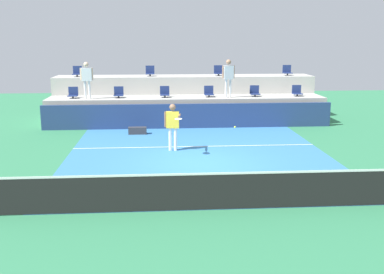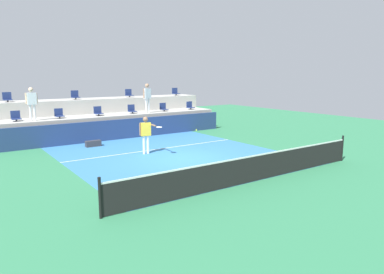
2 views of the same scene
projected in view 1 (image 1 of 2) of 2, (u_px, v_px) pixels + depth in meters
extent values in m
plane|color=#2D754C|center=(201.00, 164.00, 14.60)|extent=(40.00, 40.00, 0.00)
cube|color=teal|center=(198.00, 156.00, 15.58)|extent=(9.00, 10.00, 0.01)
cube|color=white|center=(195.00, 146.00, 16.94)|extent=(9.00, 0.06, 0.00)
cube|color=black|center=(217.00, 191.00, 10.61)|extent=(10.40, 0.01, 0.87)
cube|color=white|center=(218.00, 174.00, 10.52)|extent=(10.40, 0.02, 0.05)
cube|color=navy|center=(189.00, 116.00, 20.33)|extent=(13.00, 0.16, 1.10)
cube|color=#ADAAA3|center=(187.00, 110.00, 21.58)|extent=(13.00, 1.80, 1.25)
cube|color=#ADAAA3|center=(185.00, 96.00, 23.24)|extent=(13.00, 1.80, 2.10)
cylinder|color=#2D2D33|center=(73.00, 97.00, 20.91)|extent=(0.08, 0.08, 0.10)
cube|color=navy|center=(73.00, 96.00, 20.89)|extent=(0.44, 0.40, 0.04)
cube|color=navy|center=(73.00, 91.00, 21.02)|extent=(0.44, 0.04, 0.38)
cylinder|color=#2D2D33|center=(119.00, 97.00, 21.06)|extent=(0.08, 0.08, 0.10)
cube|color=navy|center=(119.00, 95.00, 21.04)|extent=(0.44, 0.40, 0.04)
cube|color=navy|center=(119.00, 90.00, 21.18)|extent=(0.44, 0.04, 0.38)
cylinder|color=#2D2D33|center=(165.00, 96.00, 21.22)|extent=(0.08, 0.08, 0.10)
cube|color=navy|center=(165.00, 95.00, 21.20)|extent=(0.44, 0.40, 0.04)
cube|color=navy|center=(165.00, 90.00, 21.33)|extent=(0.44, 0.04, 0.38)
cylinder|color=#2D2D33|center=(209.00, 96.00, 21.37)|extent=(0.08, 0.08, 0.10)
cube|color=navy|center=(209.00, 95.00, 21.35)|extent=(0.44, 0.40, 0.04)
cube|color=navy|center=(209.00, 90.00, 21.48)|extent=(0.44, 0.04, 0.38)
cylinder|color=#2D2D33|center=(255.00, 96.00, 21.53)|extent=(0.08, 0.08, 0.10)
cube|color=navy|center=(255.00, 94.00, 21.51)|extent=(0.44, 0.40, 0.04)
cube|color=navy|center=(254.00, 89.00, 21.64)|extent=(0.44, 0.04, 0.38)
cylinder|color=#2D2D33|center=(297.00, 95.00, 21.68)|extent=(0.08, 0.08, 0.10)
cube|color=navy|center=(297.00, 94.00, 21.66)|extent=(0.44, 0.40, 0.04)
cube|color=navy|center=(296.00, 89.00, 21.79)|extent=(0.44, 0.04, 0.38)
cylinder|color=#2D2D33|center=(77.00, 76.00, 22.47)|extent=(0.08, 0.08, 0.10)
cube|color=navy|center=(77.00, 74.00, 22.46)|extent=(0.44, 0.40, 0.04)
cube|color=navy|center=(77.00, 70.00, 22.59)|extent=(0.44, 0.04, 0.38)
cylinder|color=#2D2D33|center=(150.00, 75.00, 22.74)|extent=(0.08, 0.08, 0.10)
cube|color=navy|center=(150.00, 74.00, 22.72)|extent=(0.44, 0.40, 0.04)
cube|color=navy|center=(150.00, 69.00, 22.85)|extent=(0.44, 0.04, 0.38)
cylinder|color=#2D2D33|center=(219.00, 75.00, 22.99)|extent=(0.08, 0.08, 0.10)
cube|color=navy|center=(219.00, 73.00, 22.97)|extent=(0.44, 0.40, 0.04)
cube|color=navy|center=(218.00, 69.00, 23.10)|extent=(0.44, 0.04, 0.38)
cylinder|color=#2D2D33|center=(287.00, 74.00, 23.25)|extent=(0.08, 0.08, 0.10)
cube|color=navy|center=(288.00, 73.00, 23.23)|extent=(0.44, 0.40, 0.04)
cube|color=navy|center=(287.00, 69.00, 23.36)|extent=(0.44, 0.04, 0.38)
cylinder|color=white|center=(170.00, 139.00, 16.27)|extent=(0.12, 0.12, 0.83)
cylinder|color=white|center=(175.00, 139.00, 16.26)|extent=(0.12, 0.12, 0.83)
cube|color=yellow|center=(173.00, 120.00, 16.11)|extent=(0.47, 0.23, 0.59)
sphere|color=#846047|center=(173.00, 107.00, 16.02)|extent=(0.25, 0.25, 0.23)
cylinder|color=#846047|center=(165.00, 119.00, 16.12)|extent=(0.08, 0.08, 0.56)
cylinder|color=#846047|center=(179.00, 116.00, 15.81)|extent=(0.12, 0.53, 0.07)
cylinder|color=black|center=(179.00, 117.00, 15.45)|extent=(0.06, 0.26, 0.04)
ellipsoid|color=silver|center=(178.00, 119.00, 15.18)|extent=(0.29, 0.35, 0.03)
cylinder|color=white|center=(85.00, 90.00, 20.58)|extent=(0.12, 0.12, 0.82)
cylinder|color=white|center=(89.00, 90.00, 20.60)|extent=(0.12, 0.12, 0.82)
cube|color=white|center=(87.00, 74.00, 20.44)|extent=(0.46, 0.21, 0.58)
sphere|color=beige|center=(86.00, 64.00, 20.34)|extent=(0.24, 0.24, 0.22)
cylinder|color=beige|center=(81.00, 74.00, 20.40)|extent=(0.07, 0.07, 0.55)
cylinder|color=beige|center=(92.00, 74.00, 20.47)|extent=(0.07, 0.07, 0.55)
cylinder|color=white|center=(226.00, 88.00, 21.03)|extent=(0.13, 0.13, 0.87)
cylinder|color=white|center=(230.00, 88.00, 21.09)|extent=(0.13, 0.13, 0.87)
cube|color=white|center=(228.00, 72.00, 20.90)|extent=(0.50, 0.28, 0.62)
sphere|color=#A87A5B|center=(229.00, 62.00, 20.80)|extent=(0.28, 0.28, 0.24)
cylinder|color=#A87A5B|center=(223.00, 72.00, 20.81)|extent=(0.08, 0.08, 0.58)
cylinder|color=#A87A5B|center=(234.00, 72.00, 20.97)|extent=(0.08, 0.08, 0.58)
sphere|color=#CCE033|center=(235.00, 127.00, 15.27)|extent=(0.07, 0.07, 0.07)
cube|color=#333338|center=(137.00, 131.00, 19.12)|extent=(0.76, 0.28, 0.30)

